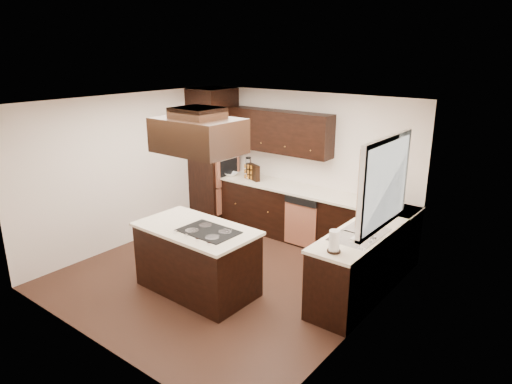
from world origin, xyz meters
TOP-DOWN VIEW (x-y plane):
  - floor at (0.00, 0.00)m, footprint 4.20×4.20m
  - ceiling at (0.00, 0.00)m, footprint 4.20×4.20m
  - wall_back at (0.00, 2.11)m, footprint 4.20×0.02m
  - wall_front at (0.00, -2.11)m, footprint 4.20×0.02m
  - wall_left at (-2.11, 0.00)m, footprint 0.02×4.20m
  - wall_right at (2.11, 0.00)m, footprint 0.02×4.20m
  - oven_column at (-1.78, 1.71)m, footprint 0.65×0.75m
  - wall_oven_face at (-1.43, 1.71)m, footprint 0.05×0.62m
  - base_cabinets_back at (0.03, 1.80)m, footprint 2.93×0.60m
  - base_cabinets_right at (1.80, 0.90)m, footprint 0.60×2.40m
  - countertop_back at (0.03, 1.79)m, footprint 2.93×0.63m
  - countertop_right at (1.79, 0.90)m, footprint 0.63×2.40m
  - upper_cabinets at (-0.43, 1.93)m, footprint 2.00×0.34m
  - dishwasher_front at (0.33, 1.50)m, footprint 0.60×0.05m
  - window_frame at (2.07, 0.55)m, footprint 0.06×1.32m
  - window_pane at (2.10, 0.55)m, footprint 0.00×1.20m
  - curtain_left at (2.01, 0.13)m, footprint 0.02×0.34m
  - curtain_right at (2.01, 0.97)m, footprint 0.02×0.34m
  - sink_rim at (1.80, 0.55)m, footprint 0.52×0.84m
  - island at (-0.02, -0.54)m, footprint 1.60×0.89m
  - island_top at (-0.02, -0.54)m, footprint 1.66×0.95m
  - cooktop at (0.22, -0.55)m, footprint 0.76×0.51m
  - range_hood at (0.10, -0.55)m, footprint 1.05×0.72m
  - hood_duct at (0.10, -0.55)m, footprint 0.55×0.50m
  - blender_base at (-1.00, 1.79)m, footprint 0.15×0.15m
  - blender_pitcher at (-1.00, 1.79)m, footprint 0.13×0.13m
  - spice_rack at (-0.84, 1.73)m, footprint 0.35×0.21m
  - mixing_bowl at (-1.34, 1.70)m, footprint 0.26×0.26m
  - soap_bottle at (1.70, 1.09)m, footprint 0.11×0.11m
  - paper_towel at (1.79, -0.11)m, footprint 0.15×0.15m

SIDE VIEW (x-z plane):
  - floor at x=0.00m, z-range -0.02..0.00m
  - dishwasher_front at x=0.33m, z-range 0.04..0.76m
  - base_cabinets_back at x=0.03m, z-range 0.00..0.88m
  - base_cabinets_right at x=1.80m, z-range 0.00..0.88m
  - island at x=-0.02m, z-range 0.00..0.88m
  - countertop_back at x=0.03m, z-range 0.88..0.92m
  - countertop_right at x=1.79m, z-range 0.88..0.92m
  - island_top at x=-0.02m, z-range 0.88..0.92m
  - sink_rim at x=1.80m, z-range 0.92..0.93m
  - cooktop at x=0.22m, z-range 0.92..0.93m
  - mixing_bowl at x=-1.34m, z-range 0.92..0.98m
  - blender_base at x=-1.00m, z-range 0.92..1.02m
  - soap_bottle at x=1.70m, z-range 0.92..1.13m
  - paper_towel at x=1.79m, z-range 0.92..1.19m
  - oven_column at x=-1.78m, z-range 0.00..2.12m
  - spice_rack at x=-0.84m, z-range 0.92..1.21m
  - wall_oven_face at x=-1.43m, z-range 0.73..1.51m
  - blender_pitcher at x=-1.00m, z-range 1.02..1.28m
  - wall_back at x=0.00m, z-range 0.00..2.50m
  - wall_front at x=0.00m, z-range 0.00..2.50m
  - wall_left at x=-2.11m, z-range 0.00..2.50m
  - wall_right at x=2.11m, z-range 0.00..2.50m
  - window_frame at x=2.07m, z-range 1.09..2.21m
  - window_pane at x=2.10m, z-range 1.15..2.15m
  - curtain_left at x=2.01m, z-range 1.25..2.15m
  - curtain_right at x=2.01m, z-range 1.25..2.15m
  - upper_cabinets at x=-0.43m, z-range 1.45..2.17m
  - range_hood at x=0.10m, z-range 1.95..2.37m
  - hood_duct at x=0.10m, z-range 2.37..2.50m
  - ceiling at x=0.00m, z-range 2.50..2.52m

